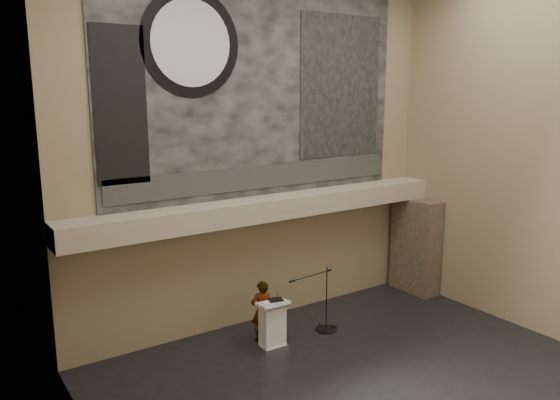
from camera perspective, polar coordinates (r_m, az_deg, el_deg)
floor at (r=11.50m, az=9.45°, el=-18.58°), size 10.00×10.00×0.00m
wall_back at (r=13.22m, az=-1.95°, el=5.04°), size 10.00×0.02×8.50m
wall_left at (r=7.55m, az=-18.19°, el=-0.45°), size 0.02×8.00×8.50m
wall_right at (r=14.01m, az=25.14°, el=4.33°), size 0.02×8.00×8.50m
soffit at (r=13.10m, az=-0.98°, el=-0.78°), size 10.00×0.80×0.50m
sprinkler_left at (r=12.34m, az=-7.09°, el=-2.97°), size 0.04×0.04×0.06m
sprinkler_right at (r=14.22m, az=5.57°, el=-1.00°), size 0.04×0.04×0.06m
banner at (r=13.11m, az=-1.92°, el=11.34°), size 8.00×0.05×5.00m
banner_text_strip at (r=13.24m, az=-1.77°, el=2.43°), size 7.76×0.02×0.55m
banner_clock_rim at (r=12.25m, az=-9.28°, el=15.87°), size 2.30×0.02×2.30m
banner_clock_face at (r=12.23m, az=-9.24°, el=15.88°), size 1.84×0.02×1.84m
banner_building_print at (r=14.50m, az=6.40°, el=11.69°), size 2.60×0.02×3.60m
banner_brick_print at (r=11.63m, az=-16.34°, el=9.39°), size 1.10×0.02×3.20m
stone_pier at (r=16.12m, az=13.98°, el=-4.63°), size 0.60×1.40×2.70m
lectern at (r=12.55m, az=-0.80°, el=-12.90°), size 0.69×0.51×1.13m
binder at (r=12.38m, az=-0.43°, el=-10.40°), size 0.38×0.34×0.04m
papers at (r=12.24m, az=-1.14°, el=-10.74°), size 0.29×0.34×0.00m
speaker_person at (r=12.84m, az=-1.90°, el=-11.50°), size 0.60×0.48×1.44m
mic_stand at (r=13.54m, az=4.72°, el=-12.50°), size 1.43×0.52×1.60m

